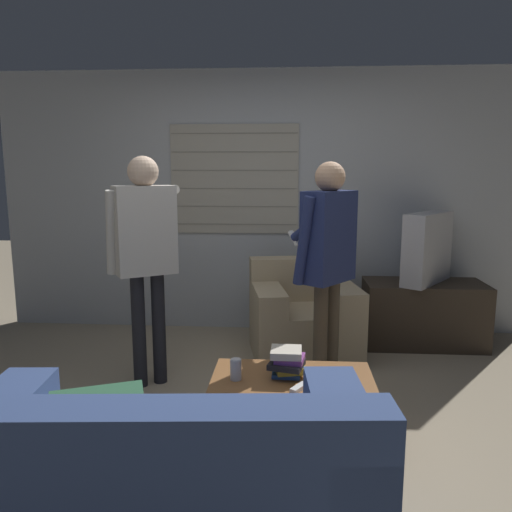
{
  "coord_description": "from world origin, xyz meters",
  "views": [
    {
      "loc": [
        0.29,
        -2.91,
        1.6
      ],
      "look_at": [
        0.05,
        0.55,
        1.0
      ],
      "focal_mm": 35.0,
      "sensor_mm": 36.0,
      "label": 1
    }
  ],
  "objects_px": {
    "person_left_standing": "(145,242)",
    "soda_can": "(236,369)",
    "armchair_beige": "(303,317)",
    "tv": "(427,248)",
    "person_right_standing": "(327,251)",
    "coffee_table": "(292,384)",
    "book_stack": "(288,362)",
    "couch_blue": "(167,489)",
    "spare_remote": "(299,388)"
  },
  "relations": [
    {
      "from": "tv",
      "to": "person_left_standing",
      "type": "distance_m",
      "value": 2.5
    },
    {
      "from": "tv",
      "to": "person_right_standing",
      "type": "xyz_separation_m",
      "value": [
        -0.98,
        -1.1,
        0.14
      ]
    },
    {
      "from": "armchair_beige",
      "to": "coffee_table",
      "type": "relative_size",
      "value": 1.05
    },
    {
      "from": "person_right_standing",
      "to": "soda_can",
      "type": "height_order",
      "value": "person_right_standing"
    },
    {
      "from": "spare_remote",
      "to": "person_left_standing",
      "type": "bearing_deg",
      "value": 174.2
    },
    {
      "from": "book_stack",
      "to": "spare_remote",
      "type": "height_order",
      "value": "book_stack"
    },
    {
      "from": "coffee_table",
      "to": "tv",
      "type": "height_order",
      "value": "tv"
    },
    {
      "from": "couch_blue",
      "to": "book_stack",
      "type": "xyz_separation_m",
      "value": [
        0.48,
        0.99,
        0.16
      ]
    },
    {
      "from": "armchair_beige",
      "to": "soda_can",
      "type": "relative_size",
      "value": 7.97
    },
    {
      "from": "coffee_table",
      "to": "person_right_standing",
      "type": "xyz_separation_m",
      "value": [
        0.23,
        0.65,
        0.69
      ]
    },
    {
      "from": "couch_blue",
      "to": "soda_can",
      "type": "height_order",
      "value": "couch_blue"
    },
    {
      "from": "soda_can",
      "to": "person_right_standing",
      "type": "bearing_deg",
      "value": 51.2
    },
    {
      "from": "soda_can",
      "to": "spare_remote",
      "type": "height_order",
      "value": "soda_can"
    },
    {
      "from": "couch_blue",
      "to": "book_stack",
      "type": "height_order",
      "value": "couch_blue"
    },
    {
      "from": "couch_blue",
      "to": "armchair_beige",
      "type": "xyz_separation_m",
      "value": [
        0.61,
        2.42,
        0.01
      ]
    },
    {
      "from": "coffee_table",
      "to": "person_right_standing",
      "type": "relative_size",
      "value": 0.57
    },
    {
      "from": "coffee_table",
      "to": "person_left_standing",
      "type": "height_order",
      "value": "person_left_standing"
    },
    {
      "from": "book_stack",
      "to": "person_right_standing",
      "type": "bearing_deg",
      "value": 67.64
    },
    {
      "from": "couch_blue",
      "to": "coffee_table",
      "type": "bearing_deg",
      "value": 57.75
    },
    {
      "from": "person_right_standing",
      "to": "soda_can",
      "type": "bearing_deg",
      "value": 179.4
    },
    {
      "from": "book_stack",
      "to": "spare_remote",
      "type": "xyz_separation_m",
      "value": [
        0.06,
        -0.18,
        -0.08
      ]
    },
    {
      "from": "spare_remote",
      "to": "person_right_standing",
      "type": "bearing_deg",
      "value": 109.63
    },
    {
      "from": "tv",
      "to": "armchair_beige",
      "type": "bearing_deg",
      "value": -38.59
    },
    {
      "from": "coffee_table",
      "to": "spare_remote",
      "type": "relative_size",
      "value": 7.29
    },
    {
      "from": "person_left_standing",
      "to": "soda_can",
      "type": "distance_m",
      "value": 1.25
    },
    {
      "from": "soda_can",
      "to": "spare_remote",
      "type": "bearing_deg",
      "value": -17.3
    },
    {
      "from": "armchair_beige",
      "to": "person_left_standing",
      "type": "height_order",
      "value": "person_left_standing"
    },
    {
      "from": "person_right_standing",
      "to": "armchair_beige",
      "type": "bearing_deg",
      "value": 47.68
    },
    {
      "from": "person_left_standing",
      "to": "person_right_standing",
      "type": "height_order",
      "value": "person_left_standing"
    },
    {
      "from": "couch_blue",
      "to": "person_right_standing",
      "type": "height_order",
      "value": "person_right_standing"
    },
    {
      "from": "soda_can",
      "to": "spare_remote",
      "type": "xyz_separation_m",
      "value": [
        0.36,
        -0.11,
        -0.05
      ]
    },
    {
      "from": "armchair_beige",
      "to": "soda_can",
      "type": "height_order",
      "value": "armchair_beige"
    },
    {
      "from": "coffee_table",
      "to": "person_right_standing",
      "type": "bearing_deg",
      "value": 70.41
    },
    {
      "from": "armchair_beige",
      "to": "book_stack",
      "type": "bearing_deg",
      "value": 74.69
    },
    {
      "from": "book_stack",
      "to": "person_left_standing",
      "type": "bearing_deg",
      "value": 145.34
    },
    {
      "from": "couch_blue",
      "to": "person_right_standing",
      "type": "bearing_deg",
      "value": 60.89
    },
    {
      "from": "person_right_standing",
      "to": "spare_remote",
      "type": "xyz_separation_m",
      "value": [
        -0.2,
        -0.81,
        -0.64
      ]
    },
    {
      "from": "couch_blue",
      "to": "person_left_standing",
      "type": "bearing_deg",
      "value": 103.62
    },
    {
      "from": "tv",
      "to": "book_stack",
      "type": "height_order",
      "value": "tv"
    },
    {
      "from": "person_right_standing",
      "to": "soda_can",
      "type": "xyz_separation_m",
      "value": [
        -0.56,
        -0.7,
        -0.59
      ]
    },
    {
      "from": "coffee_table",
      "to": "book_stack",
      "type": "relative_size",
      "value": 4.03
    },
    {
      "from": "soda_can",
      "to": "armchair_beige",
      "type": "bearing_deg",
      "value": 74.04
    },
    {
      "from": "person_right_standing",
      "to": "tv",
      "type": "bearing_deg",
      "value": -3.3
    },
    {
      "from": "armchair_beige",
      "to": "coffee_table",
      "type": "height_order",
      "value": "armchair_beige"
    },
    {
      "from": "person_left_standing",
      "to": "person_right_standing",
      "type": "relative_size",
      "value": 1.03
    },
    {
      "from": "soda_can",
      "to": "coffee_table",
      "type": "bearing_deg",
      "value": 8.07
    },
    {
      "from": "tv",
      "to": "person_right_standing",
      "type": "height_order",
      "value": "person_right_standing"
    },
    {
      "from": "person_left_standing",
      "to": "soda_can",
      "type": "height_order",
      "value": "person_left_standing"
    },
    {
      "from": "couch_blue",
      "to": "person_left_standing",
      "type": "height_order",
      "value": "person_left_standing"
    },
    {
      "from": "spare_remote",
      "to": "soda_can",
      "type": "bearing_deg",
      "value": -164.02
    }
  ]
}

